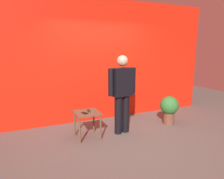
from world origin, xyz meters
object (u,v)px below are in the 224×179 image
at_px(cell_phone, 85,113).
at_px(potted_plant, 169,108).
at_px(standing_person, 122,91).
at_px(tv_remote, 89,111).
at_px(side_table, 87,116).

height_order(cell_phone, potted_plant, potted_plant).
bearing_deg(potted_plant, cell_phone, -179.52).
distance_m(standing_person, cell_phone, 0.91).
relative_size(standing_person, tv_remote, 9.82).
bearing_deg(cell_phone, side_table, 24.53).
relative_size(side_table, tv_remote, 3.21).
xyz_separation_m(side_table, cell_phone, (-0.07, -0.06, 0.09)).
distance_m(cell_phone, potted_plant, 2.11).
distance_m(side_table, cell_phone, 0.13).
bearing_deg(tv_remote, standing_person, 3.37).
height_order(tv_remote, potted_plant, potted_plant).
distance_m(standing_person, side_table, 0.90).
xyz_separation_m(cell_phone, tv_remote, (0.11, 0.10, 0.01)).
xyz_separation_m(standing_person, potted_plant, (1.27, 0.01, -0.53)).
distance_m(side_table, potted_plant, 2.04).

